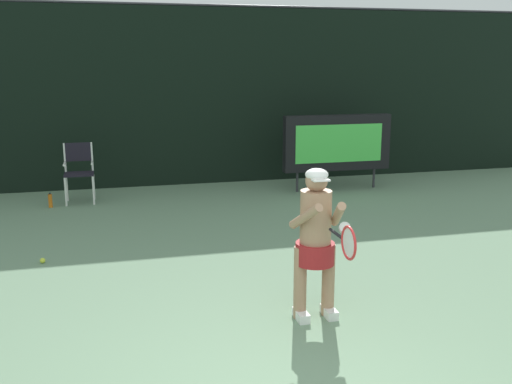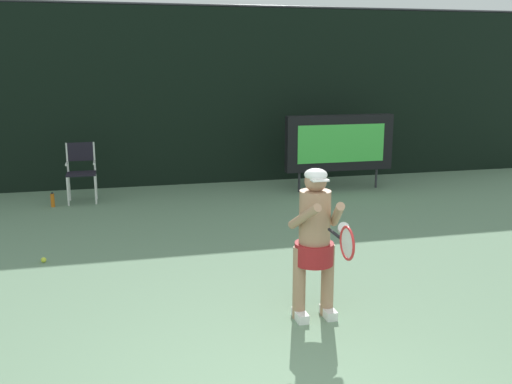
# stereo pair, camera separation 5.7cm
# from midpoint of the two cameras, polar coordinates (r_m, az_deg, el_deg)

# --- Properties ---
(backdrop_screen) EXTENTS (18.00, 0.12, 3.66)m
(backdrop_screen) POSITION_cam_midpoint_polar(r_m,az_deg,el_deg) (12.18, -8.44, 9.11)
(backdrop_screen) COLOR black
(backdrop_screen) RESTS_ON ground
(scoreboard) EXTENTS (2.20, 0.21, 1.50)m
(scoreboard) POSITION_cam_midpoint_polar(r_m,az_deg,el_deg) (11.74, 8.28, 4.75)
(scoreboard) COLOR black
(scoreboard) RESTS_ON ground
(umpire_chair) EXTENTS (0.52, 0.44, 1.08)m
(umpire_chair) POSITION_cam_midpoint_polar(r_m,az_deg,el_deg) (11.12, -16.55, 2.21)
(umpire_chair) COLOR white
(umpire_chair) RESTS_ON ground
(water_bottle) EXTENTS (0.07, 0.07, 0.27)m
(water_bottle) POSITION_cam_midpoint_polar(r_m,az_deg,el_deg) (10.97, -19.08, -0.76)
(water_bottle) COLOR #CD6517
(water_bottle) RESTS_ON ground
(tennis_player) EXTENTS (0.53, 0.61, 1.53)m
(tennis_player) POSITION_cam_midpoint_polar(r_m,az_deg,el_deg) (5.80, 6.04, -4.38)
(tennis_player) COLOR white
(tennis_player) RESTS_ON ground
(tennis_racket) EXTENTS (0.03, 0.60, 0.31)m
(tennis_racket) POSITION_cam_midpoint_polar(r_m,az_deg,el_deg) (5.27, 9.10, -4.88)
(tennis_racket) COLOR black
(tennis_ball_loose) EXTENTS (0.07, 0.07, 0.07)m
(tennis_ball_loose) POSITION_cam_midpoint_polar(r_m,az_deg,el_deg) (8.04, -19.82, -6.25)
(tennis_ball_loose) COLOR #CCDB3D
(tennis_ball_loose) RESTS_ON ground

